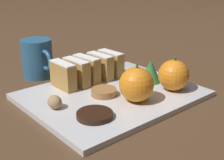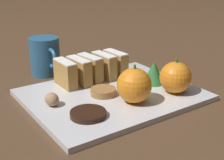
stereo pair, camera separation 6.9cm
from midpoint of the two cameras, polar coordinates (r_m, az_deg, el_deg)
The scene contains 14 objects.
ground_plane at distance 0.71m, azimuth 2.80°, elevation -3.24°, with size 6.00×6.00×0.00m, color #513823.
serving_platter at distance 0.70m, azimuth 2.81°, elevation -2.79°, with size 0.30×0.37×0.01m.
stollen_slice_front at distance 0.73m, azimuth -5.87°, elevation 1.11°, with size 0.08×0.03×0.06m.
stollen_slice_second at distance 0.74m, azimuth -3.40°, elevation 1.58°, with size 0.08×0.03×0.06m.
stollen_slice_third at distance 0.76m, azimuth -1.30°, elevation 2.17°, with size 0.08×0.03×0.06m.
stollen_slice_fourth at distance 0.78m, azimuth 1.08°, elevation 2.54°, with size 0.08×0.03×0.06m.
stollen_slice_fifth at distance 0.80m, azimuth 3.12°, elevation 3.00°, with size 0.08×0.03×0.06m.
orange_near at distance 0.71m, azimuth 14.27°, elevation 0.41°, with size 0.07×0.07×0.08m.
orange_far at distance 0.65m, azimuth 7.15°, elevation -1.05°, with size 0.07×0.07×0.08m.
walnut at distance 0.64m, azimuth -7.94°, elevation -3.59°, with size 0.03×0.03×0.03m.
chocolate_cookie at distance 0.59m, azimuth -1.06°, elevation -6.29°, with size 0.07×0.07×0.01m.
gingerbread_cookie at distance 0.68m, azimuth 1.32°, elevation -2.24°, with size 0.06×0.06×0.01m.
evergreen_sprig at distance 0.76m, azimuth 10.25°, elevation 1.34°, with size 0.05×0.05×0.06m.
coffee_mug at distance 0.85m, azimuth -9.86°, elevation 4.27°, with size 0.11×0.08×0.10m.
Camera 2 is at (0.53, -0.36, 0.29)m, focal length 50.00 mm.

